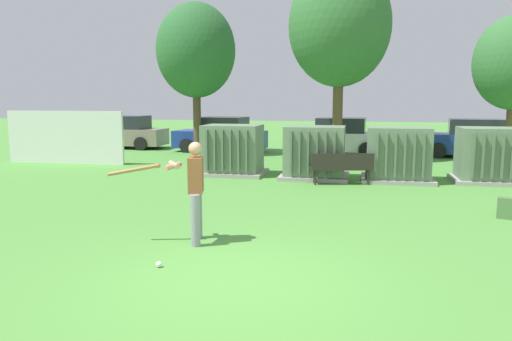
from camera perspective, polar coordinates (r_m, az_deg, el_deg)
The scene contains 16 objects.
ground_plane at distance 6.85m, azimuth -2.54°, elevation -12.67°, with size 96.00×96.00×0.00m, color #51933D.
fence_panel at distance 20.02m, azimuth -21.41°, elevation 3.63°, with size 4.80×0.12×2.00m, color white.
transformer_west at distance 15.89m, azimuth -2.74°, elevation 2.34°, with size 2.10×1.70×1.62m.
transformer_mid_west at distance 15.22m, azimuth 6.87°, elevation 2.02°, with size 2.10×1.70×1.62m.
transformer_mid_east at distance 15.21m, azimuth 16.24°, elevation 1.75°, with size 2.10×1.70×1.62m.
transformer_east at distance 15.96m, azimuth 25.70°, elevation 1.55°, with size 2.10×1.70×1.62m.
park_bench at distance 14.25m, azimuth 9.99°, elevation 0.50°, with size 1.84×0.79×0.92m.
batter at distance 8.39m, azimuth -7.41°, elevation -1.87°, with size 1.61×0.76×1.74m.
sports_ball at distance 7.45m, azimuth -11.28°, elevation -10.69°, with size 0.09×0.09×0.09m, color white.
backpack at distance 11.35m, azimuth 27.16°, elevation -3.96°, with size 0.37×0.34×0.44m.
tree_left at distance 22.04m, azimuth -7.03°, elevation 13.69°, with size 3.45×3.45×6.59m.
tree_center_left at distance 20.33m, azimuth 9.73°, elevation 16.26°, with size 4.03×4.03×7.70m.
parked_car_leftmost at distance 25.37m, azimuth -15.15°, elevation 4.24°, with size 4.22×1.96×1.62m.
parked_car_left_of_center at distance 22.87m, azimuth -4.15°, elevation 4.09°, with size 4.35×2.24×1.62m.
parked_car_right_of_center at distance 22.10m, azimuth 9.59°, elevation 3.84°, with size 4.29×2.10×1.62m.
parked_car_rightmost at distance 22.58m, azimuth 23.89°, elevation 3.34°, with size 4.38×2.30×1.62m.
Camera 1 is at (1.61, -6.19, 2.46)m, focal length 34.27 mm.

